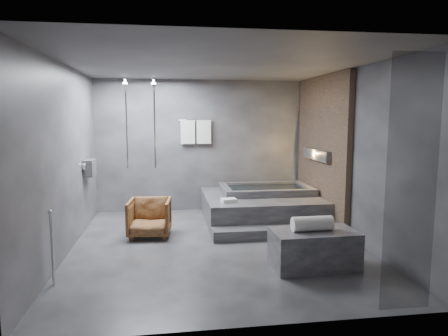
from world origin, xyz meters
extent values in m
plane|color=#29292B|center=(0.00, 0.00, 0.00)|extent=(5.00, 5.00, 0.00)
cube|color=#454547|center=(0.00, 0.00, 2.80)|extent=(4.50, 5.00, 0.04)
cube|color=#323237|center=(0.00, 2.50, 1.40)|extent=(4.50, 0.04, 2.80)
cube|color=#323237|center=(0.00, -2.50, 1.40)|extent=(4.50, 0.04, 2.80)
cube|color=#323237|center=(-2.25, 0.00, 1.40)|extent=(0.04, 5.00, 2.80)
cube|color=#323237|center=(2.25, 0.00, 1.40)|extent=(0.04, 5.00, 2.80)
cube|color=#9F7C5D|center=(2.19, 1.25, 1.40)|extent=(0.10, 2.40, 2.78)
cube|color=#FF9938|center=(2.11, 1.25, 1.30)|extent=(0.14, 1.20, 0.20)
cube|color=slate|center=(-2.16, 1.40, 1.10)|extent=(0.16, 0.42, 0.30)
imported|color=beige|center=(-2.15, 1.30, 1.05)|extent=(0.08, 0.08, 0.21)
imported|color=beige|center=(-2.15, 1.50, 1.03)|extent=(0.07, 0.07, 0.15)
cylinder|color=silver|center=(-1.00, 2.05, 1.90)|extent=(0.04, 0.04, 1.80)
cylinder|color=silver|center=(-1.55, 2.05, 1.90)|extent=(0.04, 0.04, 1.80)
cylinder|color=silver|center=(-0.15, 2.44, 1.95)|extent=(0.75, 0.02, 0.02)
cube|color=white|center=(-0.32, 2.42, 1.70)|extent=(0.30, 0.06, 0.50)
cube|color=white|center=(0.02, 2.42, 1.70)|extent=(0.30, 0.06, 0.50)
cylinder|color=silver|center=(-2.15, -1.20, 0.45)|extent=(0.04, 0.04, 0.90)
cube|color=black|center=(1.65, -2.45, 1.35)|extent=(0.55, 0.01, 2.60)
cube|color=#2E2E30|center=(1.05, 1.45, 0.25)|extent=(2.20, 2.00, 0.50)
cube|color=#2E2E30|center=(1.05, 0.27, 0.09)|extent=(2.20, 0.36, 0.18)
cube|color=#363639|center=(1.18, -1.10, 0.25)|extent=(1.15, 0.65, 0.51)
imported|color=#3F220F|center=(-1.08, 0.65, 0.32)|extent=(0.75, 0.77, 0.65)
cylinder|color=white|center=(1.15, -1.10, 0.61)|extent=(0.55, 0.21, 0.20)
cube|color=silver|center=(0.32, 0.86, 0.53)|extent=(0.29, 0.24, 0.07)
camera|label=1|loc=(-0.76, -6.07, 2.03)|focal=32.00mm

